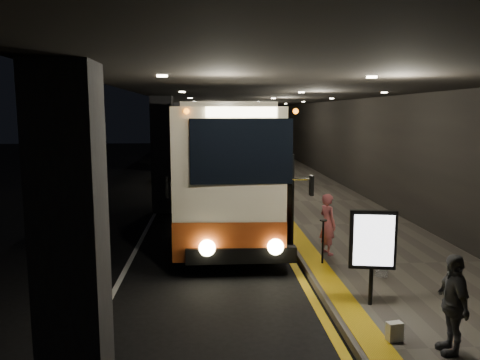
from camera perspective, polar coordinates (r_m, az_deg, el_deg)
name	(u,v)px	position (r m, az deg, el deg)	size (l,w,h in m)	color
ground	(201,238)	(14.37, -4.74, -7.09)	(90.00, 90.00, 0.00)	black
lane_line_white	(159,206)	(19.34, -9.87, -3.18)	(0.12, 50.00, 0.01)	silver
kerb_stripe_yellow	(260,205)	(19.35, 2.47, -3.06)	(0.18, 50.00, 0.01)	gold
sidewalk	(317,203)	(19.74, 9.42, -2.73)	(4.50, 50.00, 0.15)	#514C44
tactile_strip	(272,201)	(19.38, 3.94, -2.60)	(0.50, 50.00, 0.01)	gold
terminal_wall	(373,132)	(20.04, 15.92, 5.66)	(0.10, 50.00, 6.00)	black
support_columns	(163,155)	(18.01, -9.42, 3.06)	(0.80, 24.80, 4.40)	black
canopy	(265,92)	(19.01, 3.01, 10.66)	(9.00, 50.00, 0.40)	black
coach_main	(229,167)	(16.53, -1.33, 1.60)	(3.13, 12.66, 3.92)	beige
coach_second	(221,143)	(33.03, -2.35, 4.58)	(2.59, 11.28, 3.53)	beige
coach_third	(214,132)	(45.97, -3.22, 5.82)	(2.88, 12.42, 3.89)	beige
passenger_boarding	(328,224)	(12.31, 10.64, -5.29)	(0.58, 0.38, 1.58)	#CD5F66
passenger_waiting_grey	(453,304)	(7.98, 24.48, -13.56)	(0.91, 0.47, 1.55)	#434447
bag_polka	(382,270)	(11.09, 16.89, -10.44)	(0.26, 0.11, 0.31)	black
bag_plain	(395,332)	(8.27, 18.32, -17.13)	(0.25, 0.14, 0.31)	silver
info_sign	(373,242)	(9.18, 15.88, -7.24)	(0.87, 0.26, 1.84)	black
stanchion_post	(323,242)	(11.56, 10.06, -7.46)	(0.05, 0.05, 1.08)	black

